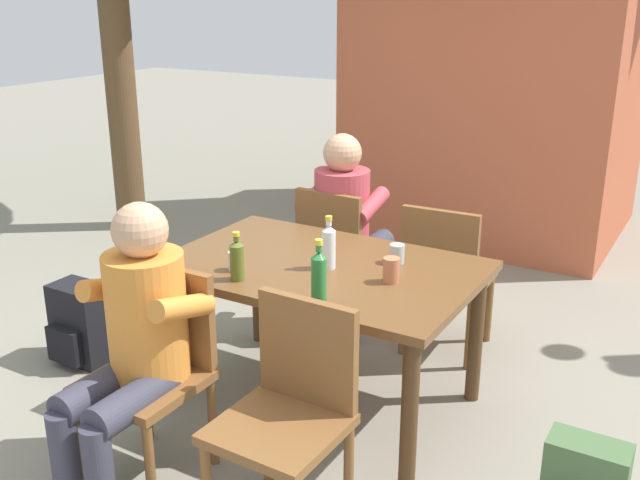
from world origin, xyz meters
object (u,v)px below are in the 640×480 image
chair_far_left (339,251)px  table_knife (166,264)px  chair_near_right (290,405)px  cup_steel (397,254)px  bottle_green (319,277)px  cup_terracotta (391,270)px  person_in_white_shirt (348,219)px  cup_glass (235,261)px  bottle_olive (237,259)px  chair_near_left (156,362)px  chair_far_right (445,272)px  bottle_clear (329,246)px  dining_table (320,282)px  person_in_plaid_shirt (134,335)px  backpack_by_near_side (80,325)px  brick_kiosk (504,42)px

chair_far_left → table_knife: bearing=-103.9°
chair_near_right → cup_steel: 1.02m
bottle_green → cup_terracotta: bearing=67.9°
person_in_white_shirt → cup_glass: size_ratio=13.31×
bottle_olive → cup_terracotta: size_ratio=1.98×
chair_near_left → chair_near_right: size_ratio=1.00×
chair_far_right → person_in_white_shirt: person_in_white_shirt is taller
bottle_green → bottle_clear: bearing=114.2°
chair_far_right → table_knife: chair_far_right is taller
dining_table → bottle_green: bearing=-60.3°
cup_glass → table_knife: size_ratio=0.40×
cup_glass → bottle_olive: bearing=-48.9°
cup_steel → cup_terracotta: cup_terracotta is taller
dining_table → bottle_clear: 0.21m
chair_near_right → bottle_clear: (-0.27, 0.76, 0.35)m
chair_near_left → person_in_plaid_shirt: size_ratio=0.74×
chair_far_left → bottle_green: 1.35m
table_knife → backpack_by_near_side: size_ratio=0.49×
person_in_white_shirt → backpack_by_near_side: (-1.01, -1.19, -0.44)m
bottle_olive → person_in_white_shirt: bearing=95.0°
chair_near_left → table_knife: 0.55m
cup_glass → person_in_plaid_shirt: bearing=-92.9°
dining_table → cup_terracotta: cup_terracotta is taller
chair_far_left → table_knife: 1.21m
person_in_white_shirt → bottle_green: person_in_white_shirt is taller
person_in_plaid_shirt → brick_kiosk: brick_kiosk is taller
person_in_white_shirt → bottle_green: 1.42m
cup_glass → cup_steel: size_ratio=0.98×
person_in_plaid_shirt → cup_steel: person_in_plaid_shirt is taller
bottle_green → cup_steel: bearing=83.2°
cup_steel → cup_glass: bearing=-142.3°
bottle_olive → cup_glass: bottle_olive is taller
brick_kiosk → table_knife: bearing=-96.8°
cup_terracotta → brick_kiosk: size_ratio=0.04×
chair_far_left → person_in_plaid_shirt: bearing=-89.9°
dining_table → backpack_by_near_side: (-1.34, -0.30, -0.42)m
chair_near_left → person_in_white_shirt: size_ratio=0.74×
dining_table → bottle_olive: bottle_olive is taller
chair_near_right → backpack_by_near_side: bearing=164.0°
person_in_plaid_shirt → cup_glass: (0.03, 0.63, 0.11)m
chair_near_right → person_in_plaid_shirt: 0.69m
person_in_plaid_shirt → cup_terracotta: bearing=50.5°
dining_table → cup_glass: (-0.29, -0.26, 0.13)m
cup_glass → backpack_by_near_side: cup_glass is taller
chair_far_left → chair_far_right: size_ratio=1.00×
person_in_white_shirt → bottle_clear: (0.39, -0.91, 0.18)m
chair_far_right → bottle_olive: bearing=-115.9°
chair_near_left → chair_near_right: (0.66, -0.00, 0.00)m
cup_glass → cup_steel: (0.60, 0.46, 0.00)m
chair_near_left → backpack_by_near_side: chair_near_left is taller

